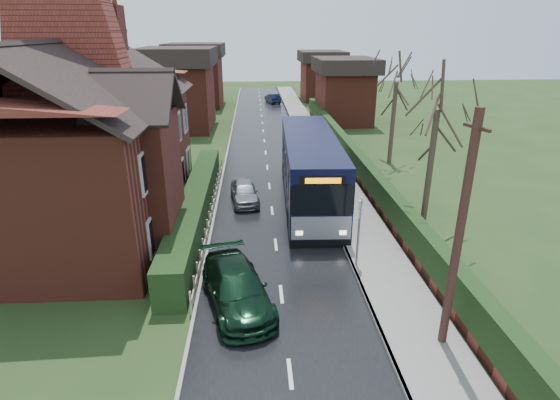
{
  "coord_description": "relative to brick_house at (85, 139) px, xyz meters",
  "views": [
    {
      "loc": [
        -0.86,
        -15.69,
        9.1
      ],
      "look_at": [
        0.25,
        3.0,
        1.8
      ],
      "focal_mm": 28.0,
      "sensor_mm": 36.0,
      "label": 1
    }
  ],
  "objects": [
    {
      "name": "kerb_right",
      "position": [
        11.78,
        5.22,
        -4.31
      ],
      "size": [
        0.12,
        100.0,
        0.14
      ],
      "primitive_type": "cube",
      "color": "gray",
      "rests_on": "ground"
    },
    {
      "name": "road",
      "position": [
        8.73,
        5.22,
        -4.37
      ],
      "size": [
        6.0,
        100.0,
        0.02
      ],
      "primitive_type": "cube",
      "color": "black",
      "rests_on": "ground"
    },
    {
      "name": "telegraph_pole",
      "position": [
        13.53,
        -9.78,
        -0.68
      ],
      "size": [
        0.31,
        0.93,
        7.31
      ],
      "rotation": [
        0.0,
        0.0,
        0.25
      ],
      "color": "#331C16",
      "rests_on": "ground"
    },
    {
      "name": "tree_right_near",
      "position": [
        15.86,
        -1.81,
        1.9
      ],
      "size": [
        3.89,
        3.89,
        8.4
      ],
      "color": "#382C21",
      "rests_on": "ground"
    },
    {
      "name": "right_wall_hedge",
      "position": [
        14.53,
        5.22,
        -3.36
      ],
      "size": [
        0.6,
        50.0,
        1.8
      ],
      "color": "maroon",
      "rests_on": "ground"
    },
    {
      "name": "car_green",
      "position": [
        7.13,
        -7.3,
        -3.68
      ],
      "size": [
        3.12,
        5.11,
        1.38
      ],
      "primitive_type": "imported",
      "rotation": [
        0.0,
        0.0,
        0.26
      ],
      "color": "black",
      "rests_on": "ground"
    },
    {
      "name": "picket_fence",
      "position": [
        5.58,
        0.22,
        -3.93
      ],
      "size": [
        0.1,
        16.0,
        0.9
      ],
      "primitive_type": null,
      "color": "gray",
      "rests_on": "ground"
    },
    {
      "name": "car_silver",
      "position": [
        7.23,
        2.67,
        -3.76
      ],
      "size": [
        1.86,
        3.73,
        1.22
      ],
      "primitive_type": "imported",
      "rotation": [
        0.0,
        0.0,
        0.12
      ],
      "color": "#A6A5AA",
      "rests_on": "ground"
    },
    {
      "name": "pavement",
      "position": [
        12.98,
        5.22,
        -4.31
      ],
      "size": [
        2.5,
        100.0,
        0.14
      ],
      "primitive_type": "cube",
      "color": "slate",
      "rests_on": "ground"
    },
    {
      "name": "car_distant",
      "position": [
        10.42,
        38.72,
        -3.78
      ],
      "size": [
        2.17,
        3.84,
        1.2
      ],
      "primitive_type": "imported",
      "rotation": [
        0.0,
        0.0,
        3.41
      ],
      "color": "black",
      "rests_on": "ground"
    },
    {
      "name": "kerb_left",
      "position": [
        5.68,
        5.22,
        -4.33
      ],
      "size": [
        0.12,
        100.0,
        0.1
      ],
      "primitive_type": "cube",
      "color": "gray",
      "rests_on": "ground"
    },
    {
      "name": "brick_house",
      "position": [
        0.0,
        0.0,
        0.0
      ],
      "size": [
        9.3,
        14.6,
        10.3
      ],
      "color": "maroon",
      "rests_on": "ground"
    },
    {
      "name": "front_hedge",
      "position": [
        4.83,
        0.22,
        -3.58
      ],
      "size": [
        1.2,
        16.0,
        1.6
      ],
      "primitive_type": "cube",
      "color": "black",
      "rests_on": "ground"
    },
    {
      "name": "tree_house_side",
      "position": [
        -0.15,
        9.91,
        2.86
      ],
      "size": [
        4.26,
        4.26,
        9.68
      ],
      "color": "#31241D",
      "rests_on": "ground"
    },
    {
      "name": "ground",
      "position": [
        8.73,
        -4.78,
        -4.38
      ],
      "size": [
        140.0,
        140.0,
        0.0
      ],
      "primitive_type": "plane",
      "color": "#31461E",
      "rests_on": "ground"
    },
    {
      "name": "bus_stop_sign",
      "position": [
        11.93,
        -4.95,
        -2.36
      ],
      "size": [
        0.25,
        0.44,
        3.05
      ],
      "rotation": [
        0.0,
        0.0,
        -0.43
      ],
      "color": "slate",
      "rests_on": "ground"
    },
    {
      "name": "bus",
      "position": [
        10.93,
        2.8,
        -2.54
      ],
      "size": [
        3.22,
        12.26,
        3.7
      ],
      "rotation": [
        0.0,
        0.0,
        -0.04
      ],
      "color": "black",
      "rests_on": "ground"
    },
    {
      "name": "tree_right_far",
      "position": [
        17.73,
        9.94,
        1.79
      ],
      "size": [
        4.27,
        4.27,
        8.25
      ],
      "color": "#3E2F24",
      "rests_on": "ground"
    }
  ]
}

